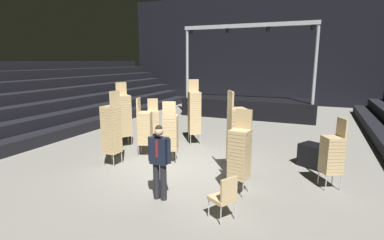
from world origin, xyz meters
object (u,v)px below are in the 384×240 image
at_px(man_with_tie, 159,158).
at_px(chair_stack_rear_left, 145,127).
at_px(chair_stack_rear_right, 194,112).
at_px(loose_chair_near_man, 225,195).
at_px(chair_stack_aisle_left, 240,153).
at_px(stage_riser, 248,106).
at_px(chair_stack_mid_left, 124,115).
at_px(chair_stack_front_right, 111,129).
at_px(chair_stack_rear_centre, 332,154).
at_px(equipment_road_case, 316,156).
at_px(chair_stack_front_left, 236,135).
at_px(chair_stack_mid_centre, 153,121).
at_px(chair_stack_mid_right, 170,132).

xyz_separation_m(man_with_tie, chair_stack_rear_left, (-2.06, 2.67, -0.02)).
bearing_deg(chair_stack_rear_right, man_with_tie, 68.18).
bearing_deg(loose_chair_near_man, chair_stack_aisle_left, 33.76).
height_order(stage_riser, chair_stack_aisle_left, stage_riser).
relative_size(stage_riser, chair_stack_rear_right, 2.98).
bearing_deg(man_with_tie, chair_stack_mid_left, -45.78).
distance_m(chair_stack_front_right, chair_stack_rear_right, 3.52).
distance_m(chair_stack_rear_centre, equipment_road_case, 1.60).
bearing_deg(chair_stack_front_left, chair_stack_mid_centre, -152.80).
distance_m(chair_stack_front_right, chair_stack_rear_centre, 6.17).
relative_size(chair_stack_mid_left, chair_stack_rear_right, 0.97).
xyz_separation_m(chair_stack_rear_right, equipment_road_case, (4.39, -0.99, -0.89)).
relative_size(stage_riser, chair_stack_rear_left, 3.75).
height_order(chair_stack_rear_right, chair_stack_rear_centre, chair_stack_rear_right).
height_order(chair_stack_front_left, chair_stack_front_right, chair_stack_front_left).
bearing_deg(chair_stack_rear_left, chair_stack_front_left, 60.09).
xyz_separation_m(stage_riser, chair_stack_rear_centre, (4.08, -9.01, 0.29)).
bearing_deg(chair_stack_front_right, stage_riser, -9.13).
height_order(chair_stack_front_right, chair_stack_rear_centre, chair_stack_front_right).
xyz_separation_m(chair_stack_rear_centre, chair_stack_aisle_left, (-2.05, -1.23, 0.13)).
distance_m(chair_stack_mid_centre, equipment_road_case, 6.01).
xyz_separation_m(chair_stack_rear_left, chair_stack_rear_centre, (5.70, -0.42, -0.08)).
bearing_deg(man_with_tie, chair_stack_rear_centre, -149.25).
height_order(chair_stack_front_right, chair_stack_rear_left, chair_stack_front_right).
distance_m(chair_stack_rear_left, chair_stack_rear_centre, 5.72).
relative_size(chair_stack_rear_left, equipment_road_case, 2.18).
xyz_separation_m(chair_stack_front_left, chair_stack_rear_centre, (2.40, 0.19, -0.29)).
bearing_deg(loose_chair_near_man, stage_riser, 42.18).
height_order(chair_stack_front_left, chair_stack_aisle_left, chair_stack_front_left).
relative_size(chair_stack_front_right, chair_stack_rear_centre, 1.28).
bearing_deg(chair_stack_front_right, chair_stack_rear_left, -15.98).
bearing_deg(chair_stack_front_right, chair_stack_mid_centre, 6.76).
bearing_deg(chair_stack_rear_right, loose_chair_near_man, 83.74).
relative_size(chair_stack_front_right, loose_chair_near_man, 2.44).
bearing_deg(equipment_road_case, chair_stack_mid_right, -163.10).
distance_m(chair_stack_mid_right, equipment_road_case, 4.49).
height_order(chair_stack_aisle_left, loose_chair_near_man, chair_stack_aisle_left).
xyz_separation_m(chair_stack_mid_centre, chair_stack_rear_left, (0.61, -1.60, 0.13)).
bearing_deg(equipment_road_case, chair_stack_rear_left, -169.05).
relative_size(chair_stack_front_left, equipment_road_case, 2.66).
relative_size(chair_stack_mid_left, chair_stack_mid_right, 1.22).
height_order(chair_stack_mid_centre, chair_stack_aisle_left, chair_stack_aisle_left).
bearing_deg(loose_chair_near_man, chair_stack_front_left, 41.52).
bearing_deg(chair_stack_mid_centre, stage_riser, -138.39).
xyz_separation_m(man_with_tie, chair_stack_aisle_left, (1.60, 1.02, 0.02)).
relative_size(chair_stack_mid_left, equipment_road_case, 2.66).
bearing_deg(chair_stack_aisle_left, chair_stack_rear_left, -16.09).
relative_size(chair_stack_front_right, equipment_road_case, 2.56).
distance_m(chair_stack_front_left, chair_stack_mid_right, 2.24).
bearing_deg(chair_stack_rear_right, chair_stack_front_right, 32.19).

